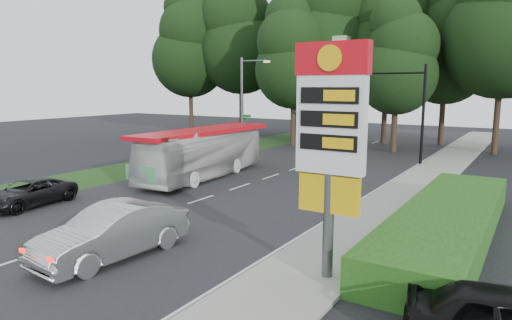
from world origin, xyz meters
The scene contains 21 objects.
ground centered at (0.00, 0.00, 0.00)m, with size 120.00×120.00×0.00m, color black.
road_surface centered at (0.00, 12.00, 0.01)m, with size 14.00×80.00×0.02m, color black.
sidewalk_right centered at (8.50, 12.00, 0.06)m, with size 3.00×80.00×0.12m, color gray.
grass_verge_left centered at (-9.50, 18.00, 0.01)m, with size 5.00×50.00×0.02m, color #193814.
hedge centered at (11.50, 8.00, 0.60)m, with size 3.00×14.00×1.20m, color #1D4612.
gas_station_pylon centered at (9.20, 1.99, 4.45)m, with size 2.10×0.45×6.85m.
traffic_signal_mast centered at (5.68, 24.00, 4.67)m, with size 6.10×0.35×7.20m.
streetlight_signs centered at (-6.99, 22.01, 4.44)m, with size 2.75×0.98×8.00m.
monument centered at (-2.00, 30.00, 5.10)m, with size 3.00×3.00×10.05m.
tree_far_west centered at (-22.00, 33.00, 10.68)m, with size 8.96×8.96×17.60m.
tree_west_mid centered at (-16.00, 35.00, 11.69)m, with size 9.80×9.80×19.25m.
tree_west_near centered at (-10.00, 37.00, 10.02)m, with size 8.40×8.40×16.50m.
tree_center_left centered at (-5.00, 33.00, 12.02)m, with size 10.08×10.08×19.80m.
tree_center_right centered at (1.00, 35.00, 11.02)m, with size 9.24×9.24×18.15m.
tree_east_near centered at (6.00, 37.00, 9.68)m, with size 8.12×8.12×15.95m.
tree_east_mid centered at (11.00, 33.00, 11.35)m, with size 9.52×9.52×18.70m.
tree_monument_left centered at (-6.00, 29.00, 8.68)m, with size 7.28×7.28×14.30m.
tree_monument_right centered at (3.50, 29.50, 8.01)m, with size 6.72×6.72×13.20m.
transit_bus centered at (-3.50, 12.18, 1.52)m, with size 2.55×10.88×3.03m, color silver.
sedan_silver centered at (2.47, -0.15, 0.88)m, with size 1.86×5.33×1.76m, color #A8ABAF.
suv_charcoal centered at (-6.20, 2.22, 0.63)m, with size 2.09×4.54×1.26m, color black.
Camera 1 is at (14.19, -9.91, 5.64)m, focal length 32.00 mm.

